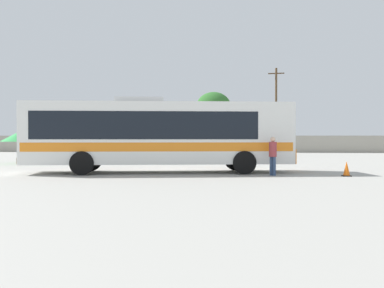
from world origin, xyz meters
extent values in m
plane|color=#A3A099|center=(0.00, 10.00, 0.00)|extent=(300.00, 300.00, 0.00)
cube|color=#9E998C|center=(0.00, 26.77, 0.91)|extent=(80.00, 0.30, 1.81)
cube|color=white|center=(-0.77, -0.65, 1.84)|extent=(12.39, 4.31, 2.79)
cube|color=black|center=(-1.37, -0.74, 2.17)|extent=(10.23, 4.02, 1.23)
cube|color=orange|center=(-0.77, -0.65, 1.22)|extent=(12.15, 4.30, 0.39)
cube|color=#19212D|center=(5.25, 0.25, 2.34)|extent=(0.38, 2.28, 1.45)
cube|color=orange|center=(5.26, 0.25, 0.78)|extent=(0.43, 2.48, 0.67)
cube|color=#B2B2B2|center=(-1.67, -0.79, 3.35)|extent=(2.38, 1.71, 0.24)
cylinder|color=black|center=(2.77, 1.11, 0.52)|extent=(1.07, 0.45, 1.04)
cylinder|color=black|center=(3.14, -1.31, 0.52)|extent=(1.07, 0.45, 1.04)
cylinder|color=black|center=(-4.25, 0.07, 0.52)|extent=(1.07, 0.45, 1.04)
cylinder|color=black|center=(-3.89, -2.35, 0.52)|extent=(1.07, 0.45, 1.04)
cylinder|color=#33476B|center=(4.29, -1.73, 0.40)|extent=(0.15, 0.15, 0.81)
cylinder|color=#33476B|center=(4.39, -1.84, 0.40)|extent=(0.15, 0.15, 0.81)
cylinder|color=#99383D|center=(4.34, -1.78, 1.13)|extent=(0.48, 0.48, 0.64)
sphere|color=beige|center=(4.34, -1.78, 1.55)|extent=(0.22, 0.22, 0.22)
cylinder|color=gray|center=(-10.47, 5.68, 1.01)|extent=(0.05, 0.05, 2.01)
cone|color=green|center=(-10.47, 5.68, 1.72)|extent=(2.51, 2.51, 0.69)
cube|color=brown|center=(-10.47, 5.68, 0.18)|extent=(0.47, 0.47, 0.36)
cube|color=#B7BABF|center=(-11.32, 23.65, 0.64)|extent=(4.68, 2.18, 0.64)
cube|color=black|center=(-11.10, 23.67, 1.22)|extent=(2.63, 1.86, 0.53)
cylinder|color=black|center=(-12.65, 22.65, 0.32)|extent=(0.66, 0.27, 0.64)
cylinder|color=black|center=(-12.80, 24.41, 0.32)|extent=(0.66, 0.27, 0.64)
cylinder|color=black|center=(-9.85, 22.89, 0.32)|extent=(0.66, 0.27, 0.64)
cylinder|color=black|center=(-10.00, 24.65, 0.32)|extent=(0.66, 0.27, 0.64)
cube|color=silver|center=(-5.42, 23.04, 0.62)|extent=(4.34, 1.98, 0.61)
cube|color=black|center=(-5.64, 23.03, 1.17)|extent=(2.41, 1.75, 0.50)
cylinder|color=black|center=(-4.14, 23.98, 0.32)|extent=(0.65, 0.25, 0.64)
cylinder|color=black|center=(-4.07, 22.21, 0.32)|extent=(0.65, 0.25, 0.64)
cylinder|color=black|center=(-6.78, 23.86, 0.32)|extent=(0.65, 0.25, 0.64)
cylinder|color=black|center=(-6.71, 22.10, 0.32)|extent=(0.65, 0.25, 0.64)
cylinder|color=#4C3823|center=(7.92, 29.54, 4.72)|extent=(0.24, 0.24, 9.45)
cube|color=#473321|center=(7.92, 29.54, 8.85)|extent=(1.80, 0.37, 0.12)
cylinder|color=brown|center=(-11.74, 30.53, 1.20)|extent=(0.32, 0.32, 2.39)
ellipsoid|color=#38752D|center=(-11.74, 30.53, 3.59)|extent=(3.43, 3.43, 2.92)
cylinder|color=brown|center=(0.82, 30.52, 1.88)|extent=(0.32, 0.32, 3.77)
ellipsoid|color=#2D6628|center=(0.82, 30.52, 5.19)|extent=(4.05, 4.05, 3.44)
cube|color=black|center=(7.39, -1.98, 0.02)|extent=(0.36, 0.36, 0.04)
cone|color=orange|center=(7.39, -1.98, 0.34)|extent=(0.28, 0.28, 0.60)
camera|label=1|loc=(2.36, -20.99, 1.65)|focal=41.33mm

